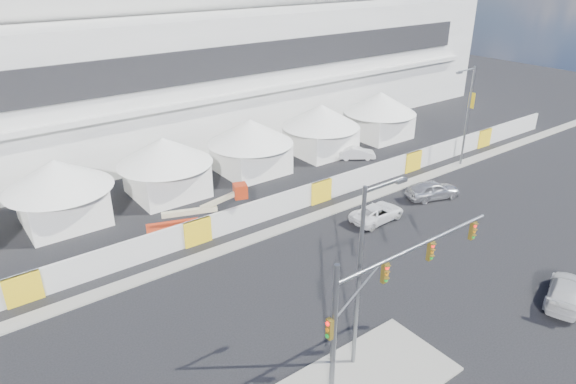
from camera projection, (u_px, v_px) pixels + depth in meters
ground at (397, 310)px, 31.34m from camera, size 160.00×160.00×0.00m
median_island at (361, 383)px, 25.87m from camera, size 10.00×5.00×0.15m
far_curb at (440, 172)px, 51.27m from camera, size 80.00×1.20×0.12m
stadium at (196, 48)px, 62.29m from camera, size 80.00×24.80×21.98m
tent_row at (210, 151)px, 47.75m from camera, size 53.40×8.40×5.40m
hoarding_fence at (320, 191)px, 44.73m from camera, size 70.00×0.25×2.00m
scaffold_tower at (429, 52)px, 80.00m from camera, size 4.40×4.40×12.00m
sedan_silver at (433, 190)px, 45.45m from camera, size 3.34×5.19×1.64m
pickup_curb at (377, 213)px, 41.72m from camera, size 2.47×4.99×1.36m
pickup_near at (566, 291)px, 31.83m from camera, size 3.72×5.54×1.49m
lot_car_a at (357, 153)px, 54.39m from camera, size 3.35×4.00×1.29m
traffic_mast at (370, 311)px, 24.09m from camera, size 10.90×0.76×7.81m
streetlight_median at (363, 266)px, 24.88m from camera, size 2.81×0.28×10.17m
streetlight_curb at (467, 110)px, 50.49m from camera, size 3.00×0.68×10.13m
boom_lift at (182, 225)px, 39.06m from camera, size 8.03×2.97×3.94m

